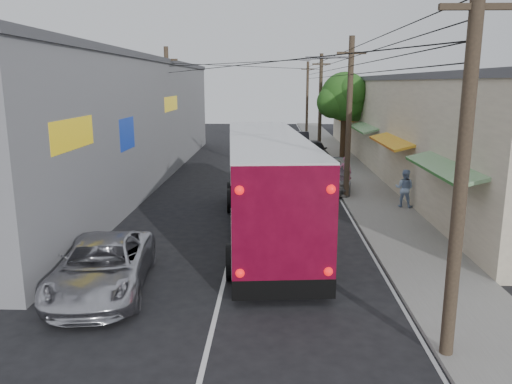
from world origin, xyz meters
TOP-DOWN VIEW (x-y plane):
  - ground at (0.00, 0.00)m, footprint 120.00×120.00m
  - sidewalk at (6.50, 20.00)m, footprint 3.00×80.00m
  - building_right at (10.99, 22.00)m, footprint 7.09×40.00m
  - building_left at (-8.50, 18.00)m, footprint 7.20×36.00m
  - utility_poles at (3.13, 20.33)m, footprint 11.80×45.28m
  - street_tree at (6.87, 26.02)m, footprint 4.40×4.00m
  - coach_bus at (1.19, 7.10)m, footprint 3.96×13.55m
  - jeepney at (-3.36, 1.28)m, footprint 3.07×5.59m
  - parked_suv at (4.60, 15.29)m, footprint 2.56×5.37m
  - parked_car_mid at (4.60, 26.00)m, footprint 2.24×4.71m
  - parked_car_far at (3.80, 31.73)m, footprint 1.82×4.86m
  - pedestrian_near at (5.40, 14.80)m, footprint 0.71×0.50m
  - pedestrian_far at (7.60, 11.01)m, footprint 1.07×0.98m

SIDE VIEW (x-z plane):
  - ground at x=0.00m, z-range 0.00..0.00m
  - sidewalk at x=6.50m, z-range 0.00..0.12m
  - jeepney at x=-3.36m, z-range 0.00..1.48m
  - parked_suv at x=4.60m, z-range 0.00..1.51m
  - parked_car_mid at x=4.60m, z-range 0.00..1.55m
  - parked_car_far at x=3.80m, z-range 0.00..1.59m
  - pedestrian_far at x=7.60m, z-range 0.12..1.89m
  - pedestrian_near at x=5.40m, z-range 0.12..1.95m
  - coach_bus at x=1.19m, z-range 0.07..3.92m
  - building_right at x=10.99m, z-range 0.03..6.28m
  - building_left at x=-8.50m, z-range 0.03..7.28m
  - utility_poles at x=3.13m, z-range 0.13..8.13m
  - street_tree at x=6.87m, z-range 1.37..7.97m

